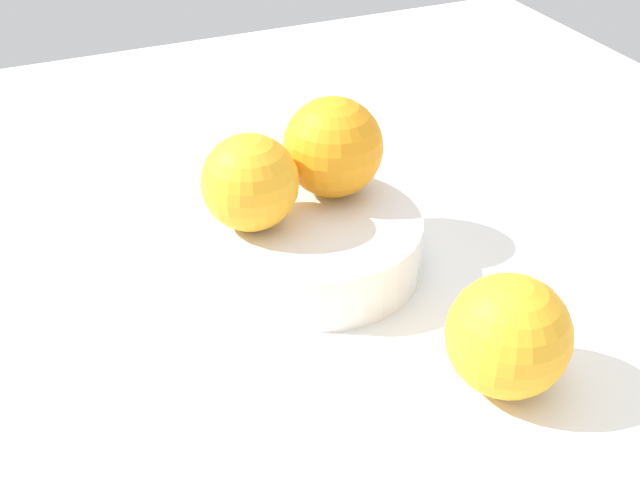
{
  "coord_description": "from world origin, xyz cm",
  "views": [
    {
      "loc": [
        21.89,
        50.52,
        39.89
      ],
      "look_at": [
        0.0,
        0.0,
        2.83
      ],
      "focal_mm": 46.32,
      "sensor_mm": 36.0,
      "label": 1
    }
  ],
  "objects_px": {
    "orange_in_bowl_0": "(333,147)",
    "orange_in_bowl_1": "(250,183)",
    "fruit_bowl": "(320,246)",
    "orange_loose_0": "(508,336)"
  },
  "relations": [
    {
      "from": "orange_in_bowl_1",
      "to": "orange_loose_0",
      "type": "xyz_separation_m",
      "value": [
        -0.11,
        0.19,
        -0.04
      ]
    },
    {
      "from": "orange_in_bowl_0",
      "to": "orange_loose_0",
      "type": "xyz_separation_m",
      "value": [
        -0.03,
        0.21,
        -0.05
      ]
    },
    {
      "from": "orange_in_bowl_1",
      "to": "orange_loose_0",
      "type": "distance_m",
      "value": 0.22
    },
    {
      "from": "fruit_bowl",
      "to": "orange_in_bowl_0",
      "type": "relative_size",
      "value": 1.99
    },
    {
      "from": "orange_in_bowl_0",
      "to": "orange_loose_0",
      "type": "height_order",
      "value": "orange_in_bowl_0"
    },
    {
      "from": "orange_in_bowl_0",
      "to": "orange_in_bowl_1",
      "type": "bearing_deg",
      "value": 15.49
    },
    {
      "from": "orange_in_bowl_0",
      "to": "fruit_bowl",
      "type": "bearing_deg",
      "value": 53.66
    },
    {
      "from": "orange_in_bowl_0",
      "to": "orange_in_bowl_1",
      "type": "height_order",
      "value": "orange_in_bowl_0"
    },
    {
      "from": "fruit_bowl",
      "to": "orange_in_bowl_0",
      "type": "distance_m",
      "value": 0.08
    },
    {
      "from": "fruit_bowl",
      "to": "orange_loose_0",
      "type": "xyz_separation_m",
      "value": [
        -0.06,
        0.17,
        0.02
      ]
    }
  ]
}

